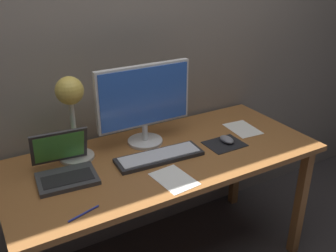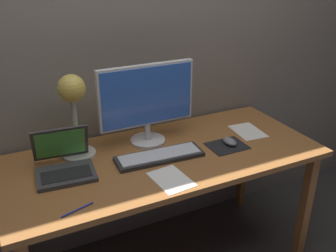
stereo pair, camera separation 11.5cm
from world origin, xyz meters
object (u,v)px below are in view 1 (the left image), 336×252
Objects in this scene: monitor at (144,100)px; pen at (84,213)px; desk_lamp at (71,103)px; mouse at (227,140)px; laptop at (63,163)px; keyboard_main at (159,156)px.

monitor reaches higher than pen.
monitor is 0.38m from desk_lamp.
mouse is (0.75, -0.24, -0.27)m from desk_lamp.
laptop is 0.86m from mouse.
monitor reaches higher than desk_lamp.
mouse is at bearing 13.56° from pen.
laptop reaches higher than mouse.
keyboard_main is at bearing -30.57° from desk_lamp.
pen is at bearing -104.31° from desk_lamp.
pen is (-0.86, -0.21, -0.02)m from mouse.
desk_lamp is (-0.37, 0.02, 0.05)m from monitor.
keyboard_main is 0.50m from desk_lamp.
desk_lamp is at bearing 162.29° from mouse.
desk_lamp is at bearing 75.69° from pen.
pen is (-0.47, -0.24, -0.01)m from keyboard_main.
mouse is (0.40, -0.03, 0.01)m from keyboard_main.
pen is at bearing -152.92° from keyboard_main.
mouse is 0.69× the size of pen.
laptop is at bearing 168.36° from keyboard_main.
desk_lamp is 0.55m from pen.
keyboard_main is 1.06× the size of desk_lamp.
desk_lamp reaches higher than keyboard_main.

